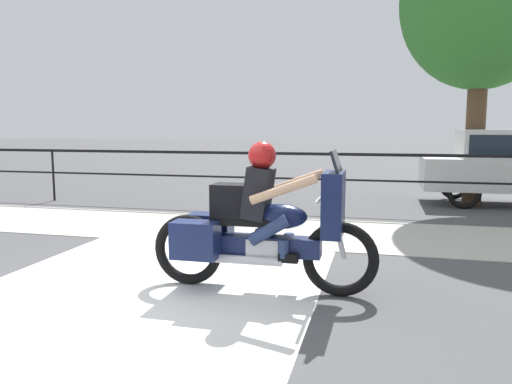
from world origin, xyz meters
TOP-DOWN VIEW (x-y plane):
  - ground_plane at (0.00, 0.00)m, footprint 120.00×120.00m
  - sidewalk_band at (0.00, 3.40)m, footprint 44.00×2.40m
  - crosswalk_band at (-0.05, -0.20)m, footprint 3.64×6.00m
  - fence_railing at (0.00, 5.53)m, footprint 36.00×0.05m
  - motorcycle at (1.12, 0.39)m, footprint 2.43×0.76m
  - tree_behind_sign at (4.32, 7.13)m, footprint 3.39×3.39m

SIDE VIEW (x-z plane):
  - ground_plane at x=0.00m, z-range 0.00..0.00m
  - crosswalk_band at x=-0.05m, z-range 0.00..0.01m
  - sidewalk_band at x=0.00m, z-range 0.00..0.01m
  - motorcycle at x=1.12m, z-range -0.08..1.50m
  - fence_railing at x=0.00m, z-range 0.35..1.56m
  - tree_behind_sign at x=4.32m, z-range 1.23..7.47m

